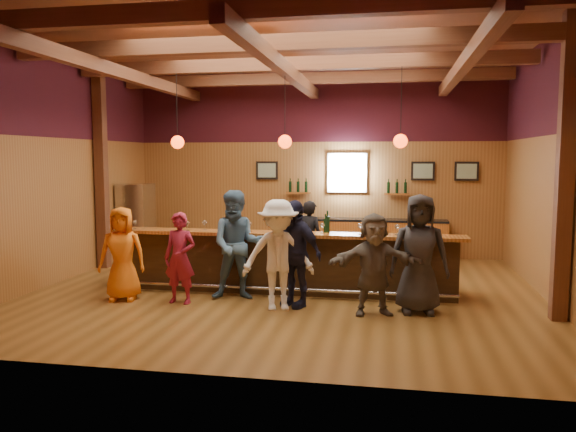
% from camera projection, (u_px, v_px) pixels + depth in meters
% --- Properties ---
extents(room, '(9.04, 9.00, 4.52)m').
position_uv_depth(room, '(286.00, 113.00, 9.89)').
color(room, brown).
rests_on(room, ground).
extents(bar_counter, '(6.30, 1.07, 1.11)m').
position_uv_depth(bar_counter, '(287.00, 262.00, 10.26)').
color(bar_counter, black).
rests_on(bar_counter, ground).
extents(back_bar_cabinet, '(4.00, 0.52, 0.95)m').
position_uv_depth(back_bar_cabinet, '(362.00, 238.00, 13.54)').
color(back_bar_cabinet, '#994E1B').
rests_on(back_bar_cabinet, ground).
extents(window, '(0.95, 0.09, 0.95)m').
position_uv_depth(window, '(347.00, 173.00, 13.67)').
color(window, silver).
rests_on(window, room).
extents(framed_pictures, '(5.35, 0.05, 0.45)m').
position_uv_depth(framed_pictures, '(383.00, 171.00, 13.50)').
color(framed_pictures, black).
rests_on(framed_pictures, room).
extents(wine_shelves, '(3.00, 0.18, 0.30)m').
position_uv_depth(wine_shelves, '(347.00, 190.00, 13.65)').
color(wine_shelves, '#994E1B').
rests_on(wine_shelves, room).
extents(pendant_lights, '(4.24, 0.24, 1.37)m').
position_uv_depth(pendant_lights, '(285.00, 141.00, 9.89)').
color(pendant_lights, black).
rests_on(pendant_lights, room).
extents(stainless_fridge, '(0.70, 0.70, 1.80)m').
position_uv_depth(stainless_fridge, '(136.00, 222.00, 13.35)').
color(stainless_fridge, silver).
rests_on(stainless_fridge, ground).
extents(customer_orange, '(0.87, 0.66, 1.59)m').
position_uv_depth(customer_orange, '(122.00, 254.00, 9.52)').
color(customer_orange, orange).
rests_on(customer_orange, ground).
extents(customer_redvest, '(0.59, 0.42, 1.52)m').
position_uv_depth(customer_redvest, '(180.00, 258.00, 9.31)').
color(customer_redvest, maroon).
rests_on(customer_redvest, ground).
extents(customer_denim, '(1.03, 0.88, 1.87)m').
position_uv_depth(customer_denim, '(237.00, 245.00, 9.56)').
color(customer_denim, '#486D90').
rests_on(customer_denim, ground).
extents(customer_white, '(1.29, 0.97, 1.77)m').
position_uv_depth(customer_white, '(278.00, 255.00, 8.90)').
color(customer_white, white).
rests_on(customer_white, ground).
extents(customer_navy, '(1.10, 0.87, 1.74)m').
position_uv_depth(customer_navy, '(295.00, 253.00, 9.11)').
color(customer_navy, '#1A1C35').
rests_on(customer_navy, ground).
extents(customer_brown, '(1.54, 0.84, 1.58)m').
position_uv_depth(customer_brown, '(374.00, 264.00, 8.62)').
color(customer_brown, '#60574D').
rests_on(customer_brown, ground).
extents(customer_dark, '(0.95, 0.65, 1.86)m').
position_uv_depth(customer_dark, '(419.00, 254.00, 8.71)').
color(customer_dark, '#29282B').
rests_on(customer_dark, ground).
extents(bartender, '(0.67, 0.55, 1.56)m').
position_uv_depth(bartender, '(310.00, 239.00, 11.35)').
color(bartender, black).
rests_on(bartender, ground).
extents(ice_bucket, '(0.24, 0.24, 0.26)m').
position_uv_depth(ice_bucket, '(292.00, 225.00, 9.88)').
color(ice_bucket, brown).
rests_on(ice_bucket, bar_counter).
extents(bottle_a, '(0.08, 0.08, 0.39)m').
position_uv_depth(bottle_a, '(327.00, 224.00, 9.84)').
color(bottle_a, black).
rests_on(bottle_a, bar_counter).
extents(bottle_b, '(0.07, 0.07, 0.32)m').
position_uv_depth(bottle_b, '(325.00, 225.00, 9.89)').
color(bottle_b, black).
rests_on(bottle_b, bar_counter).
extents(glass_a, '(0.07, 0.07, 0.16)m').
position_uv_depth(glass_a, '(135.00, 223.00, 10.33)').
color(glass_a, silver).
rests_on(glass_a, bar_counter).
extents(glass_b, '(0.08, 0.08, 0.17)m').
position_uv_depth(glass_b, '(187.00, 224.00, 10.13)').
color(glass_b, silver).
rests_on(glass_b, bar_counter).
extents(glass_c, '(0.08, 0.08, 0.18)m').
position_uv_depth(glass_c, '(205.00, 223.00, 10.21)').
color(glass_c, silver).
rests_on(glass_c, bar_counter).
extents(glass_d, '(0.07, 0.07, 0.16)m').
position_uv_depth(glass_d, '(228.00, 225.00, 10.00)').
color(glass_d, silver).
rests_on(glass_d, bar_counter).
extents(glass_e, '(0.08, 0.08, 0.17)m').
position_uv_depth(glass_e, '(250.00, 224.00, 9.99)').
color(glass_e, silver).
rests_on(glass_e, bar_counter).
extents(glass_f, '(0.08, 0.08, 0.18)m').
position_uv_depth(glass_f, '(322.00, 226.00, 9.77)').
color(glass_f, silver).
rests_on(glass_f, bar_counter).
extents(glass_g, '(0.08, 0.08, 0.19)m').
position_uv_depth(glass_g, '(360.00, 226.00, 9.64)').
color(glass_g, silver).
rests_on(glass_g, bar_counter).
extents(glass_h, '(0.08, 0.08, 0.18)m').
position_uv_depth(glass_h, '(397.00, 227.00, 9.55)').
color(glass_h, silver).
rests_on(glass_h, bar_counter).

